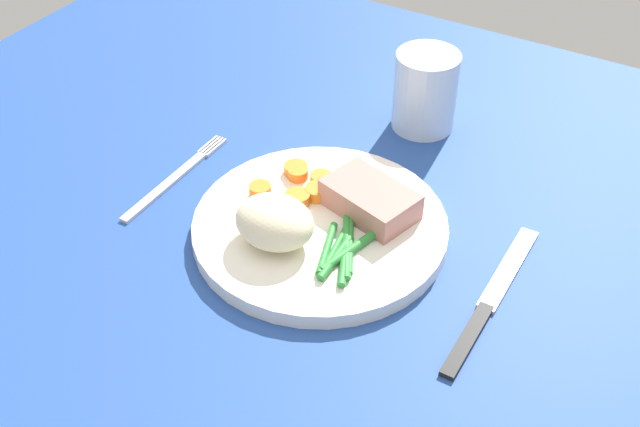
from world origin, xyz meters
The scene contains 9 objects.
dining_table centered at (0.00, 0.00, 1.00)cm, with size 120.00×90.00×2.00cm.
dinner_plate centered at (-2.67, -3.21, 2.80)cm, with size 24.75×24.75×1.60cm, color white.
meat_portion centered at (0.67, 0.69, 4.98)cm, with size 8.91×5.56×2.77cm, color #B2756B.
mashed_potatoes centered at (-4.89, -7.66, 5.88)cm, with size 7.63×6.36×4.56cm, color beige.
carrot_slices centered at (-7.14, -0.14, 4.17)cm, with size 7.39×7.39×1.30cm.
green_beans centered at (1.30, -5.94, 3.97)cm, with size 5.39×9.03×0.84cm.
fork centered at (-20.33, -3.46, 2.20)cm, with size 1.44×16.60×0.40cm.
knife centered at (14.99, -3.49, 2.20)cm, with size 1.70×20.50×0.64cm.
water_glass centered at (-2.05, 19.13, 5.98)cm, with size 7.19×7.19×9.13cm.
Camera 1 is at (26.36, -52.61, 53.39)cm, focal length 44.22 mm.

